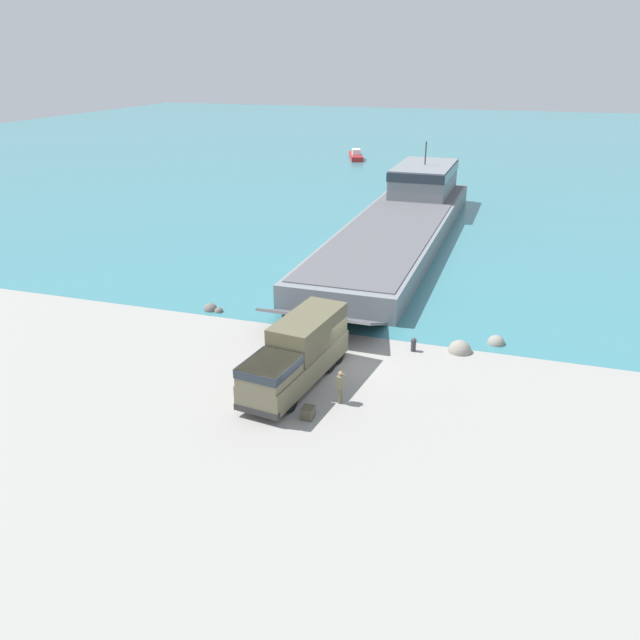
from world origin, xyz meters
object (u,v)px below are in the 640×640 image
object	(u,v)px
landing_craft	(406,214)
cargo_crate	(308,413)
moored_boat_b	(356,155)
mooring_bollard	(414,344)
moored_boat_a	(426,180)
military_truck	(297,354)
soldier_on_ramp	(340,385)

from	to	relation	value
landing_craft	cargo_crate	xyz separation A→B (m)	(2.07, -35.00, -1.44)
moored_boat_b	cargo_crate	distance (m)	80.47
landing_craft	mooring_bollard	bearing A→B (deg)	-77.57
moored_boat_a	moored_boat_b	world-z (taller)	moored_boat_a
military_truck	soldier_on_ramp	size ratio (longest dim) A/B	4.96
landing_craft	soldier_on_ramp	xyz separation A→B (m)	(3.12, -33.18, -0.74)
moored_boat_b	mooring_bollard	bearing A→B (deg)	-91.65
landing_craft	moored_boat_a	bearing A→B (deg)	94.93
mooring_bollard	soldier_on_ramp	bearing A→B (deg)	-109.18
moored_boat_b	cargo_crate	xyz separation A→B (m)	(18.47, -78.33, -0.27)
moored_boat_a	mooring_bollard	bearing A→B (deg)	13.93
military_truck	mooring_bollard	distance (m)	7.62
military_truck	cargo_crate	bearing A→B (deg)	35.02
soldier_on_ramp	moored_boat_a	world-z (taller)	moored_boat_a
landing_craft	military_truck	distance (m)	31.90
landing_craft	mooring_bollard	size ratio (longest dim) A/B	53.28
soldier_on_ramp	moored_boat_b	distance (m)	78.95
military_truck	mooring_bollard	size ratio (longest dim) A/B	10.45
moored_boat_a	cargo_crate	size ratio (longest dim) A/B	9.48
mooring_bollard	cargo_crate	world-z (taller)	mooring_bollard
moored_boat_a	moored_boat_b	distance (m)	23.78
mooring_bollard	military_truck	bearing A→B (deg)	-132.20
military_truck	moored_boat_a	distance (m)	56.47
soldier_on_ramp	military_truck	bearing A→B (deg)	166.95
military_truck	cargo_crate	xyz separation A→B (m)	(1.62, -3.10, -1.39)
mooring_bollard	cargo_crate	distance (m)	9.34
military_truck	moored_boat_b	xyz separation A→B (m)	(-16.85, 75.22, -1.12)
mooring_bollard	cargo_crate	xyz separation A→B (m)	(-3.43, -8.68, -0.16)
soldier_on_ramp	moored_boat_a	xyz separation A→B (m)	(-4.97, 57.70, -0.39)
moored_boat_a	moored_boat_b	bearing A→B (deg)	-136.57
moored_boat_b	mooring_bollard	distance (m)	73.01
military_truck	moored_boat_b	world-z (taller)	military_truck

